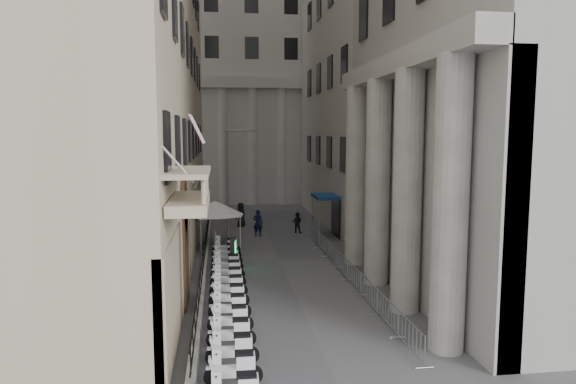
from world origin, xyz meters
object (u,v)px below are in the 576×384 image
Objects in this scene: info_kiosk at (233,254)px; pedestrian_a at (258,223)px; security_tent at (221,209)px; pedestrian_b at (297,223)px; street_lamp at (231,173)px.

pedestrian_a is (2.02, 8.97, 0.09)m from info_kiosk.
pedestrian_a is (2.61, 3.05, -1.54)m from security_tent.
pedestrian_a is at bearing 49.41° from security_tent.
info_kiosk is (0.59, -5.92, -1.63)m from security_tent.
pedestrian_b is (3.02, 0.99, -0.21)m from pedestrian_a.
security_tent is 6.17m from info_kiosk.
security_tent is at bearing 67.43° from pedestrian_a.
street_lamp reaches higher than pedestrian_a.
security_tent is at bearing 101.49° from info_kiosk.
info_kiosk reaches higher than pedestrian_b.
security_tent is 2.41× the size of pedestrian_b.
street_lamp is 6.19m from pedestrian_b.
pedestrian_a is at bearing 41.65° from pedestrian_b.
info_kiosk is at bearing -84.30° from security_tent.
pedestrian_a is at bearing 83.10° from info_kiosk.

